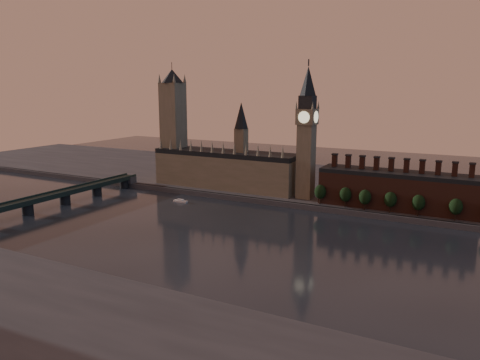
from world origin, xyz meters
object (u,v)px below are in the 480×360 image
(river_boat, at_px, (180,201))
(westminster_bridge, at_px, (44,200))
(big_ben, at_px, (307,131))
(victoria_tower, at_px, (173,122))

(river_boat, bearing_deg, westminster_bridge, -140.42)
(big_ben, relative_size, river_boat, 8.89)
(big_ben, xyz_separation_m, westminster_bridge, (-165.00, -112.70, -49.39))
(big_ben, height_order, westminster_bridge, big_ben)
(river_boat, bearing_deg, big_ben, 25.46)
(victoria_tower, xyz_separation_m, river_boat, (41.63, -50.37, -58.17))
(westminster_bridge, bearing_deg, river_boat, 41.30)
(victoria_tower, height_order, river_boat, victoria_tower)
(victoria_tower, height_order, westminster_bridge, victoria_tower)
(victoria_tower, xyz_separation_m, big_ben, (130.00, -5.00, -2.26))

